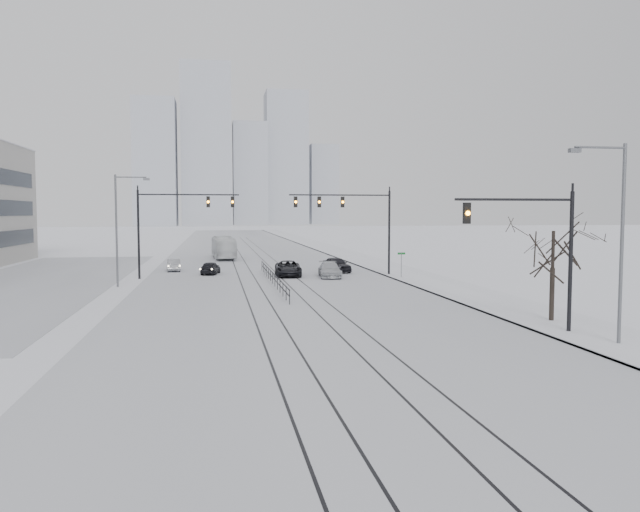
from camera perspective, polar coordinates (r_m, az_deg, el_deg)
The scene contains 21 objects.
ground at distance 23.16m, azimuth 2.59°, elevation -10.97°, with size 500.00×500.00×0.00m, color white.
road at distance 82.22m, azimuth -6.26°, elevation -0.19°, with size 22.00×260.00×0.02m, color silver.
sidewalk_east at distance 84.08m, azimuth 2.96°, elevation -0.03°, with size 5.00×260.00×0.16m, color silver.
curb at distance 83.59m, azimuth 1.32°, elevation -0.06°, with size 0.10×260.00×0.12m, color gray.
parking_strip at distance 59.18m, azimuth -24.50°, elevation -2.15°, with size 14.00×60.00×0.03m, color silver.
tram_rails at distance 62.33m, azimuth -5.19°, elevation -1.50°, with size 5.30×180.00×0.01m.
skyline at distance 296.68m, azimuth -7.76°, elevation 8.73°, with size 96.00×48.00×72.00m.
traffic_mast_near at distance 31.93m, azimuth 19.52°, elevation 1.22°, with size 6.10×0.37×7.00m.
traffic_mast_ne at distance 58.30m, azimuth 3.19°, elevation 3.78°, with size 9.60×0.37×8.00m.
traffic_mast_nw at distance 57.99m, azimuth -13.36°, elevation 3.49°, with size 9.10×0.37×8.00m.
street_light_east at distance 30.38m, azimuth 25.46°, elevation 2.15°, with size 2.73×0.25×9.00m.
street_light_west at distance 52.41m, azimuth -17.80°, elevation 2.96°, with size 2.73×0.25×9.00m.
bare_tree at distance 35.73m, azimuth 20.55°, elevation 1.35°, with size 4.40×4.40×6.10m.
median_fence at distance 52.37m, azimuth -4.35°, elevation -1.99°, with size 0.06×24.00×1.00m.
street_sign at distance 56.52m, azimuth 7.45°, elevation -0.48°, with size 0.70×0.06×2.40m.
sedan_sb_inner at distance 61.18m, azimuth -9.99°, elevation -1.09°, with size 1.47×3.66×1.25m, color black.
sedan_sb_outer at distance 65.37m, azimuth -13.25°, elevation -0.81°, with size 1.31×3.75×1.24m, color #ABAEB3.
sedan_nb_front at distance 58.50m, azimuth -2.94°, elevation -1.17°, with size 2.39×5.18×1.44m, color black.
sedan_nb_right at distance 57.41m, azimuth 0.89°, elevation -1.29°, with size 1.94×4.78×1.39m, color #B6BABE.
sedan_nb_far at distance 62.44m, azimuth 1.52°, elevation -0.81°, with size 1.77×4.40×1.50m, color black.
box_truck at distance 81.29m, azimuth -8.81°, elevation 0.75°, with size 2.41×10.29×2.87m, color silver.
Camera 1 is at (-4.74, -21.87, 5.98)m, focal length 35.00 mm.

